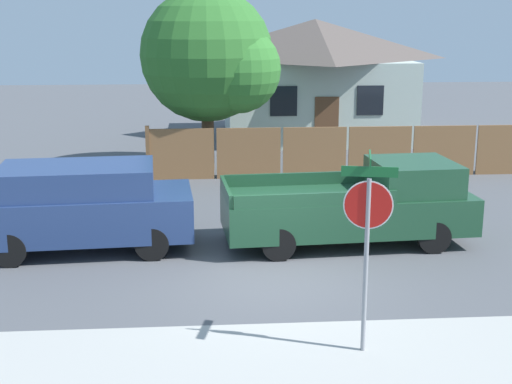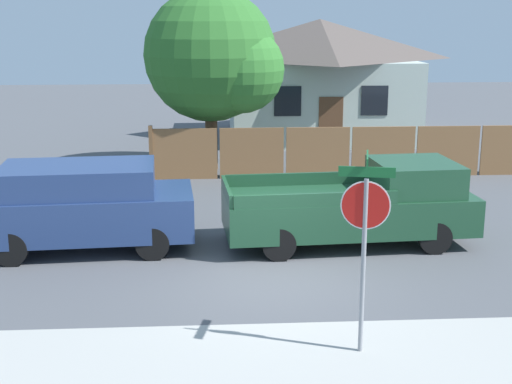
{
  "view_description": "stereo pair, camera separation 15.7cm",
  "coord_description": "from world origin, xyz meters",
  "px_view_note": "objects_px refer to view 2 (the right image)",
  "views": [
    {
      "loc": [
        -1.33,
        -12.81,
        4.95
      ],
      "look_at": [
        -0.34,
        0.57,
        1.6
      ],
      "focal_mm": 50.0,
      "sensor_mm": 36.0,
      "label": 1
    },
    {
      "loc": [
        -1.17,
        -12.82,
        4.95
      ],
      "look_at": [
        -0.34,
        0.57,
        1.6
      ],
      "focal_mm": 50.0,
      "sensor_mm": 36.0,
      "label": 2
    }
  ],
  "objects_px": {
    "red_suv": "(84,204)",
    "orange_pickup": "(359,205)",
    "oak_tree": "(217,58)",
    "stop_sign": "(365,222)",
    "house": "(319,77)"
  },
  "relations": [
    {
      "from": "oak_tree",
      "to": "stop_sign",
      "type": "height_order",
      "value": "oak_tree"
    },
    {
      "from": "oak_tree",
      "to": "orange_pickup",
      "type": "relative_size",
      "value": 1.05
    },
    {
      "from": "orange_pickup",
      "to": "stop_sign",
      "type": "xyz_separation_m",
      "value": [
        -1.02,
        -5.19,
        1.16
      ]
    },
    {
      "from": "oak_tree",
      "to": "orange_pickup",
      "type": "distance_m",
      "value": 8.93
    },
    {
      "from": "house",
      "to": "orange_pickup",
      "type": "xyz_separation_m",
      "value": [
        -1.19,
        -14.28,
        -1.6
      ]
    },
    {
      "from": "stop_sign",
      "to": "oak_tree",
      "type": "bearing_deg",
      "value": 110.97
    },
    {
      "from": "house",
      "to": "oak_tree",
      "type": "relative_size",
      "value": 1.33
    },
    {
      "from": "red_suv",
      "to": "house",
      "type": "bearing_deg",
      "value": 59.42
    },
    {
      "from": "house",
      "to": "orange_pickup",
      "type": "height_order",
      "value": "house"
    },
    {
      "from": "house",
      "to": "red_suv",
      "type": "xyz_separation_m",
      "value": [
        -7.18,
        -14.3,
        -1.47
      ]
    },
    {
      "from": "orange_pickup",
      "to": "stop_sign",
      "type": "bearing_deg",
      "value": -105.05
    },
    {
      "from": "orange_pickup",
      "to": "oak_tree",
      "type": "bearing_deg",
      "value": 107.0
    },
    {
      "from": "oak_tree",
      "to": "red_suv",
      "type": "distance_m",
      "value": 8.88
    },
    {
      "from": "house",
      "to": "red_suv",
      "type": "relative_size",
      "value": 1.65
    },
    {
      "from": "red_suv",
      "to": "orange_pickup",
      "type": "bearing_deg",
      "value": -3.74
    }
  ]
}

